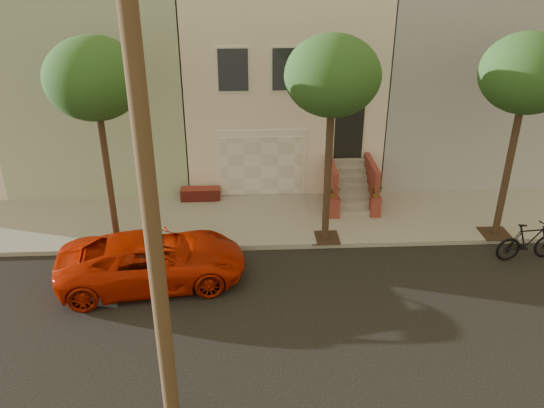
{
  "coord_description": "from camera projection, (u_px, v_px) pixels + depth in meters",
  "views": [
    {
      "loc": [
        -1.43,
        -11.26,
        8.9
      ],
      "look_at": [
        -0.72,
        3.0,
        1.83
      ],
      "focal_mm": 36.65,
      "sensor_mm": 36.0,
      "label": 1
    }
  ],
  "objects": [
    {
      "name": "tree_mid",
      "position": [
        333.0,
        77.0,
        15.3
      ],
      "size": [
        2.7,
        2.57,
        6.3
      ],
      "color": "#2D2116",
      "rests_on": "sidewalk"
    },
    {
      "name": "motorcycle",
      "position": [
        528.0,
        241.0,
        16.46
      ],
      "size": [
        2.05,
        0.77,
        1.2
      ],
      "primitive_type": "imported",
      "rotation": [
        0.0,
        0.0,
        1.68
      ],
      "color": "black",
      "rests_on": "ground"
    },
    {
      "name": "ground",
      "position": [
        306.0,
        320.0,
        14.09
      ],
      "size": [
        90.0,
        90.0,
        0.0
      ],
      "primitive_type": "plane",
      "color": "black",
      "rests_on": "ground"
    },
    {
      "name": "tree_right",
      "position": [
        527.0,
        75.0,
        15.54
      ],
      "size": [
        2.7,
        2.57,
        6.3
      ],
      "color": "#2D2116",
      "rests_on": "sidewalk"
    },
    {
      "name": "house_row",
      "position": [
        280.0,
        74.0,
        22.49
      ],
      "size": [
        33.1,
        11.7,
        7.0
      ],
      "color": "beige",
      "rests_on": "sidewalk"
    },
    {
      "name": "pickup_truck",
      "position": [
        153.0,
        260.0,
        15.35
      ],
      "size": [
        5.39,
        3.04,
        1.42
      ],
      "primitive_type": "imported",
      "rotation": [
        0.0,
        0.0,
        1.71
      ],
      "color": "#B31D03",
      "rests_on": "ground"
    },
    {
      "name": "sidewalk",
      "position": [
        290.0,
        219.0,
        18.85
      ],
      "size": [
        40.0,
        3.7,
        0.15
      ],
      "primitive_type": "cube",
      "color": "gray",
      "rests_on": "ground"
    },
    {
      "name": "tree_left",
      "position": [
        94.0,
        80.0,
        15.01
      ],
      "size": [
        2.7,
        2.57,
        6.3
      ],
      "color": "#2D2116",
      "rests_on": "sidewalk"
    }
  ]
}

